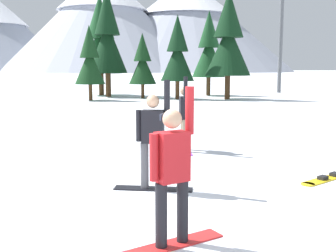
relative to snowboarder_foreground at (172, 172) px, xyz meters
name	(u,v)px	position (x,y,z in m)	size (l,w,h in m)	color
ground_plane	(131,231)	(-0.54, 0.50, -0.96)	(800.00, 800.00, 0.00)	white
snowboarder_foreground	(172,172)	(0.00, 0.00, 0.00)	(1.41, 0.93, 2.02)	red
snowboarder_midground	(153,138)	(-0.15, 2.47, 0.01)	(1.49, 0.54, 2.04)	black
snowboarder_background	(184,116)	(0.82, 6.07, 0.01)	(0.31, 1.46, 2.03)	#993FD8
loose_snowboard_near_left	(329,178)	(3.47, 2.96, -0.94)	(1.60, 1.19, 0.09)	yellow
pine_tree_short	(209,50)	(5.37, 28.84, 2.80)	(2.72, 2.72, 6.91)	#472D19
pine_tree_young	(228,40)	(6.06, 24.65, 3.29)	(3.30, 3.30, 7.80)	#472D19
pine_tree_twin	(90,60)	(-3.79, 24.21, 1.88)	(2.10, 2.10, 5.20)	#472D19
pine_tree_slender	(107,38)	(-2.81, 27.88, 3.64)	(3.06, 3.06, 8.45)	#472D19
pine_tree_tall	(178,53)	(2.42, 24.90, 2.34)	(2.43, 2.43, 6.05)	#472D19
pine_tree_leaning	(142,63)	(-0.10, 26.10, 1.69)	(2.06, 2.06, 4.85)	#472D19
pine_tree_broad	(100,41)	(-3.52, 29.83, 3.53)	(3.54, 3.54, 8.23)	#472D19
ski_lift_tower	(281,32)	(12.57, 32.29, 4.57)	(2.85, 0.36, 9.81)	#595B60
peak_east_ridge	(103,19)	(-20.71, 241.66, 29.64)	(116.83, 116.83, 58.57)	#B2B7C6
peak_central_summit	(186,24)	(29.65, 254.87, 28.77)	(131.93, 131.93, 56.90)	#9EA3B2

